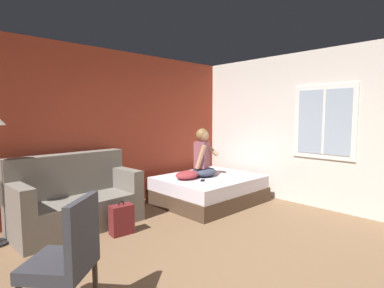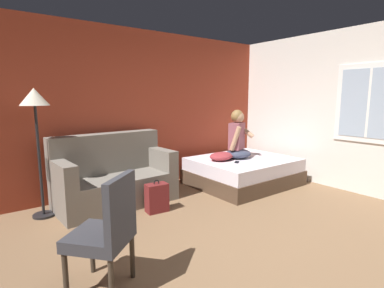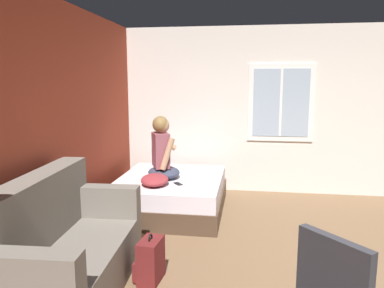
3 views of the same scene
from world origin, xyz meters
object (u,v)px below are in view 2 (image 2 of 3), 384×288
Objects in this scene: side_chair at (107,229)px; floor_lamp at (35,110)px; cell_phone at (237,162)px; person_seated at (238,138)px; throw_pillow at (221,156)px; backpack at (156,198)px; couch at (114,178)px; bed at (243,171)px.

floor_lamp is (-0.12, 2.01, 0.90)m from side_chair.
floor_lamp reaches higher than cell_phone.
person_seated is 1.82× the size of throw_pillow.
backpack is 0.27× the size of floor_lamp.
cell_phone is (-0.29, -0.28, -0.35)m from person_seated.
cell_phone is (0.09, -0.30, -0.07)m from throw_pillow.
throw_pillow is at bearing -10.32° from couch.
throw_pillow is 0.32m from cell_phone.
bed is at bearing -9.77° from floor_lamp.
couch is (-2.27, 0.46, 0.16)m from bed.
floor_lamp is (-2.90, 0.73, 0.94)m from cell_phone.
side_chair is 3.12m from throw_pillow.
bed is 3.50m from floor_lamp.
couch is 2.10m from side_chair.
person_seated reaches higher than throw_pillow.
couch is 3.80× the size of backpack.
floor_lamp is at bearing 171.25° from throw_pillow.
throw_pillow is (-0.38, 0.02, -0.29)m from person_seated.
backpack is at bearing -173.97° from bed.
couch is 1.99× the size of person_seated.
side_chair is at bearing -113.78° from couch.
cell_phone is (1.60, 0.03, 0.29)m from backpack.
person_seated is 3.28m from floor_lamp.
couch reaches higher than side_chair.
side_chair is 2.14× the size of backpack.
throw_pillow is 0.28× the size of floor_lamp.
throw_pillow is (1.85, -0.34, 0.16)m from couch.
backpack is (-1.94, -0.20, -0.04)m from bed.
bed is 1.81× the size of side_chair.
backpack is (0.34, -0.67, -0.20)m from couch.
backpack is 1.95m from floor_lamp.
throw_pillow is at bearing 12.28° from backpack.
side_chair is 2.04× the size of throw_pillow.
bed is at bearing -11.48° from couch.
person_seated is at bearing -3.01° from throw_pillow.
bed is 3.45m from side_chair.
floor_lamp reaches higher than couch.
person_seated reaches higher than cell_phone.
side_chair is 1.12× the size of person_seated.
backpack is at bearing 46.62° from side_chair.
bed is 3.69× the size of throw_pillow.
side_chair reaches higher than backpack.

